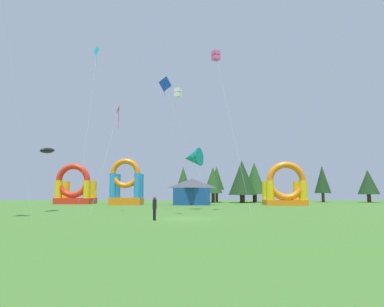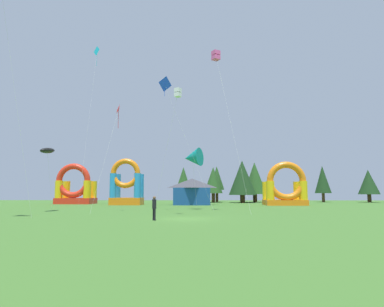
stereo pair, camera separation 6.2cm
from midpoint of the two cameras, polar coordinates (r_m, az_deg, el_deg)
ground_plane at (r=26.98m, az=-1.01°, el=-11.01°), size 120.00×120.00×0.00m
kite_blue_diamond at (r=40.05m, az=-4.66°, el=11.46°), size 6.35×1.26×15.18m
kite_red_diamond at (r=38.26m, az=-12.25°, el=7.03°), size 1.87×4.44×11.55m
kite_teal_delta at (r=41.19m, az=0.10°, el=-0.70°), size 2.89×2.93×7.49m
kite_white_box at (r=31.51m, az=-2.37°, el=10.19°), size 2.68×1.74×11.63m
kite_cyan_diamond at (r=61.76m, az=-15.70°, el=16.12°), size 1.38×8.86×26.46m
kite_black_parafoil at (r=40.07m, az=-23.25°, el=0.46°), size 1.28×3.59×7.14m
kite_pink_box at (r=39.99m, az=4.11°, el=16.18°), size 3.52×5.43×18.10m
person_far_side at (r=25.60m, az=-6.34°, el=-8.83°), size 0.44×0.44×1.79m
inflatable_blue_arch at (r=63.50m, az=-19.19°, el=-5.81°), size 6.30×4.59×7.11m
inflatable_orange_dome at (r=56.66m, az=-11.01°, el=-5.67°), size 5.06×3.86×7.54m
inflatable_yellow_castle at (r=55.99m, az=15.56°, el=-5.94°), size 6.43×4.61×6.90m
festival_tent at (r=55.87m, az=0.05°, el=-6.48°), size 5.91×4.36×4.33m
tree_row_0 at (r=67.70m, az=-1.44°, el=-4.67°), size 3.59×3.59×7.12m
tree_row_1 at (r=68.37m, az=3.64°, el=-4.53°), size 3.78×3.78×7.19m
tree_row_2 at (r=72.23m, az=4.25°, el=-4.20°), size 3.18×3.18×7.60m
tree_row_3 at (r=67.88m, az=8.53°, el=-4.07°), size 5.41×5.41×8.40m
tree_row_4 at (r=71.53m, az=10.59°, el=-4.13°), size 4.75×4.75×8.31m
tree_row_5 at (r=76.53m, az=21.27°, el=-4.14°), size 3.36×3.36×7.64m
tree_row_6 at (r=78.65m, az=27.74°, el=-4.31°), size 4.22×4.22×6.69m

